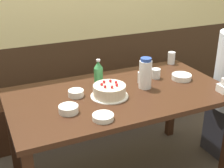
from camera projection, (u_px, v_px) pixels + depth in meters
The scene contains 12 objects.
bench_seat at pixel (82, 108), 3.05m from camera, with size 2.43×0.38×0.43m.
dining_table at pixel (120, 103), 2.18m from camera, with size 1.52×0.82×0.73m.
birthday_cake at pixel (109, 91), 2.08m from camera, with size 0.25×0.25×0.10m.
water_pitcher at pixel (145, 73), 2.19m from camera, with size 0.09×0.09×0.22m.
soju_bottle at pixel (98, 73), 2.22m from camera, with size 0.06×0.06×0.20m.
bowl_soup_white at pixel (182, 77), 2.36m from camera, with size 0.15×0.15×0.04m.
bowl_rice_small at pixel (76, 93), 2.09m from camera, with size 0.11×0.11×0.04m.
bowl_side_dish at pixel (69, 109), 1.88m from camera, with size 0.12×0.12×0.04m.
bowl_sauce_shallow at pixel (103, 117), 1.80m from camera, with size 0.13×0.13×0.03m.
glass_water_tall at pixel (142, 77), 2.30m from camera, with size 0.07×0.07×0.08m.
glass_tumbler_short at pixel (171, 58), 2.67m from camera, with size 0.06×0.06×0.10m.
glass_shot_small at pixel (156, 73), 2.38m from camera, with size 0.07×0.07×0.07m.
Camera 1 is at (-0.86, -1.75, 1.64)m, focal length 50.00 mm.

